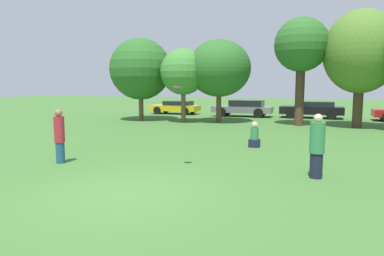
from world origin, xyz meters
TOP-DOWN VIEW (x-y plane):
  - ground_plane at (0.00, 0.00)m, footprint 120.00×120.00m
  - person_thrower at (-3.54, 1.91)m, footprint 0.31×0.31m
  - person_catcher at (3.90, 2.88)m, footprint 0.38×0.38m
  - frisbee at (0.17, 2.48)m, footprint 0.26×0.26m
  - bystander_sitting at (1.55, 6.84)m, footprint 0.41×0.34m
  - tree_0 at (-7.90, 14.78)m, footprint 4.23×4.23m
  - tree_1 at (-4.56, 14.42)m, footprint 2.99×2.99m
  - tree_2 at (-2.42, 15.33)m, footprint 4.10×4.10m
  - tree_3 at (2.65, 15.14)m, footprint 3.17×3.17m
  - tree_4 at (5.83, 15.25)m, footprint 4.06×4.06m
  - parked_car_yellow at (-7.71, 20.41)m, footprint 4.09×1.88m
  - parked_car_grey at (-1.81, 20.03)m, footprint 4.59×1.92m
  - parked_car_black at (3.25, 20.59)m, footprint 4.47×1.97m

SIDE VIEW (x-z plane):
  - ground_plane at x=0.00m, z-range 0.00..0.00m
  - bystander_sitting at x=1.55m, z-range -0.08..0.92m
  - parked_car_yellow at x=-7.71m, z-range 0.05..1.15m
  - parked_car_black at x=3.25m, z-range 0.06..1.29m
  - parked_car_grey at x=-1.81m, z-range 0.04..1.32m
  - person_catcher at x=3.90m, z-range 0.00..1.67m
  - person_thrower at x=-3.54m, z-range 0.02..1.69m
  - frisbee at x=0.17m, z-range 2.32..2.38m
  - tree_1 at x=-4.56m, z-range 0.88..5.66m
  - tree_2 at x=-2.42m, z-range 0.82..6.17m
  - tree_0 at x=-7.90m, z-range 0.70..6.34m
  - tree_4 at x=5.83m, z-range 0.95..7.54m
  - tree_3 at x=2.65m, z-range 1.50..7.87m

